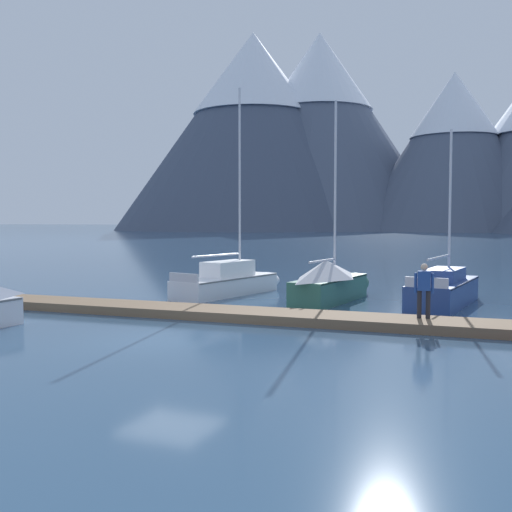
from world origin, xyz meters
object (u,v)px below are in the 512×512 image
sailboat_far_berth (447,289)px  person_on_dock (424,287)px  sailboat_mid_dock_port (232,281)px  sailboat_mid_dock_starboard (333,281)px

sailboat_far_berth → person_on_dock: sailboat_far_berth is taller
sailboat_far_berth → person_on_dock: bearing=-90.8°
sailboat_mid_dock_port → sailboat_far_berth: (9.23, 0.47, 0.01)m
sailboat_far_berth → person_on_dock: size_ratio=4.26×
person_on_dock → sailboat_mid_dock_port: bearing=149.2°
sailboat_far_berth → person_on_dock: (-0.08, -5.92, 0.67)m
sailboat_far_berth → person_on_dock: 5.96m
sailboat_mid_dock_port → sailboat_far_berth: size_ratio=1.28×
sailboat_mid_dock_port → sailboat_mid_dock_starboard: sailboat_mid_dock_port is taller
sailboat_mid_dock_port → sailboat_mid_dock_starboard: bearing=-7.1°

